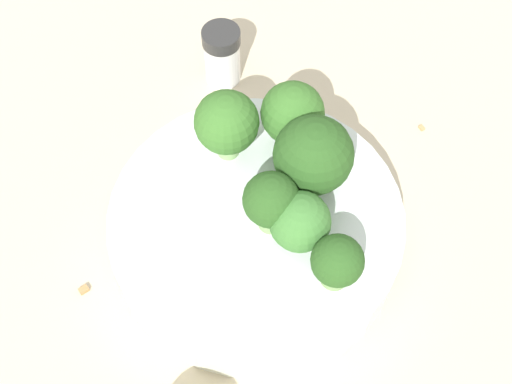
{
  "coord_description": "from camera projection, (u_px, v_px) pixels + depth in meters",
  "views": [
    {
      "loc": [
        0.21,
        0.14,
        0.49
      ],
      "look_at": [
        0.0,
        0.0,
        0.07
      ],
      "focal_mm": 50.0,
      "sensor_mm": 36.0,
      "label": 1
    }
  ],
  "objects": [
    {
      "name": "broccoli_floret_0",
      "position": [
        313.0,
        155.0,
        0.5
      ],
      "size": [
        0.06,
        0.06,
        0.07
      ],
      "color": "#7A9E5B",
      "rests_on": "bowl"
    },
    {
      "name": "ground_plane",
      "position": [
        256.0,
        240.0,
        0.55
      ],
      "size": [
        3.0,
        3.0,
        0.0
      ],
      "primitive_type": "plane",
      "color": "beige"
    },
    {
      "name": "broccoli_floret_2",
      "position": [
        274.0,
        197.0,
        0.49
      ],
      "size": [
        0.04,
        0.04,
        0.05
      ],
      "color": "#84AD66",
      "rests_on": "bowl"
    },
    {
      "name": "broccoli_floret_3",
      "position": [
        227.0,
        124.0,
        0.52
      ],
      "size": [
        0.05,
        0.05,
        0.06
      ],
      "color": "#8EB770",
      "rests_on": "bowl"
    },
    {
      "name": "almond_crumb_0",
      "position": [
        83.0,
        289.0,
        0.53
      ],
      "size": [
        0.01,
        0.01,
        0.01
      ],
      "primitive_type": "cube",
      "rotation": [
        0.0,
        0.0,
        5.91
      ],
      "color": "#AD7F4C",
      "rests_on": "ground_plane"
    },
    {
      "name": "broccoli_floret_1",
      "position": [
        292.0,
        114.0,
        0.53
      ],
      "size": [
        0.05,
        0.05,
        0.06
      ],
      "color": "#7A9E5B",
      "rests_on": "bowl"
    },
    {
      "name": "almond_crumb_2",
      "position": [
        422.0,
        127.0,
        0.61
      ],
      "size": [
        0.01,
        0.01,
        0.01
      ],
      "primitive_type": "cube",
      "rotation": [
        0.0,
        0.0,
        1.08
      ],
      "color": "tan",
      "rests_on": "ground_plane"
    },
    {
      "name": "broccoli_floret_4",
      "position": [
        296.0,
        227.0,
        0.48
      ],
      "size": [
        0.04,
        0.04,
        0.05
      ],
      "color": "#84AD66",
      "rests_on": "bowl"
    },
    {
      "name": "bowl",
      "position": [
        256.0,
        228.0,
        0.54
      ],
      "size": [
        0.22,
        0.22,
        0.04
      ],
      "primitive_type": "cylinder",
      "color": "silver",
      "rests_on": "ground_plane"
    },
    {
      "name": "pepper_shaker",
      "position": [
        222.0,
        55.0,
        0.61
      ],
      "size": [
        0.03,
        0.03,
        0.06
      ],
      "color": "silver",
      "rests_on": "ground_plane"
    },
    {
      "name": "broccoli_floret_5",
      "position": [
        337.0,
        262.0,
        0.47
      ],
      "size": [
        0.04,
        0.04,
        0.05
      ],
      "color": "#7A9E5B",
      "rests_on": "bowl"
    }
  ]
}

